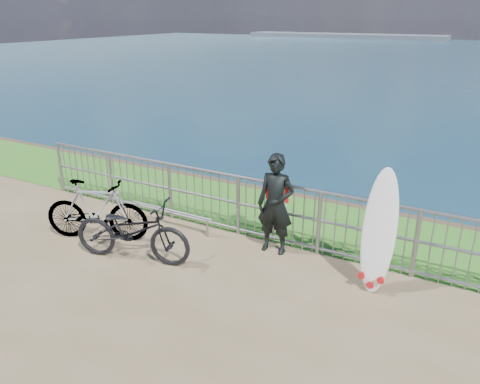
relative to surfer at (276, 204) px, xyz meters
The scene contains 8 objects.
grass_strip 1.62m from the surfer, 103.85° to the left, with size 120.00×120.00×0.00m, color #296A1D.
seascape 152.72m from the surfer, 106.79° to the left, with size 260.00×260.00×5.00m.
railing 0.48m from the surfer, 141.27° to the left, with size 10.06×0.10×1.13m.
surfer is the anchor object (origin of this frame).
surfboard 1.76m from the surfer, 10.35° to the right, with size 0.49×0.44×1.80m.
bicycle_near 2.34m from the surfer, 143.48° to the right, with size 0.68×1.96×1.03m, color black.
bicycle_far 3.12m from the surfer, 159.15° to the right, with size 0.52×1.83×1.10m, color black.
bike_rack 2.12m from the surfer, behind, with size 1.79×0.05×0.37m.
Camera 1 is at (3.23, -5.04, 3.75)m, focal length 35.00 mm.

